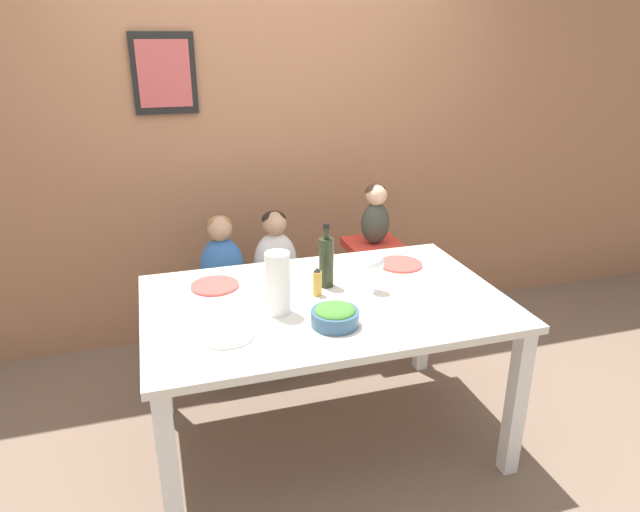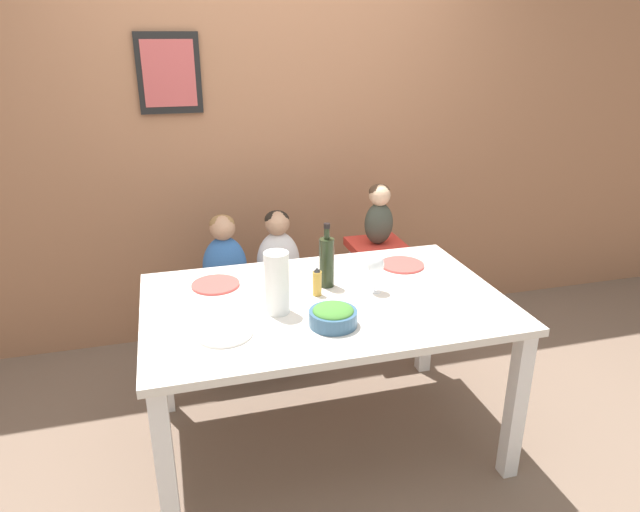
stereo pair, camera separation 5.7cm
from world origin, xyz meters
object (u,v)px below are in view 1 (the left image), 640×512
chair_far_center (277,302)px  person_child_left (222,259)px  paper_towel_roll (278,283)px  wine_glass_near (375,265)px  dinner_plate_front_left (226,335)px  dinner_plate_back_right (400,264)px  dinner_plate_back_left (215,286)px  person_baby_right (376,212)px  wine_bottle (326,261)px  chair_right_highchair (374,267)px  person_child_center (275,254)px  salad_bowl_large (335,315)px  chair_far_left (225,309)px

chair_far_center → person_child_left: size_ratio=0.96×
paper_towel_roll → wine_glass_near: 0.48m
person_child_left → dinner_plate_front_left: person_child_left is taller
chair_far_center → dinner_plate_front_left: 1.15m
chair_far_center → dinner_plate_back_right: 0.85m
dinner_plate_back_left → chair_far_center: bearing=51.7°
person_baby_right → dinner_plate_front_left: (-1.04, -1.00, -0.12)m
chair_far_center → wine_bottle: (0.10, -0.65, 0.51)m
chair_right_highchair → person_baby_right: size_ratio=1.92×
person_child_center → salad_bowl_large: person_child_center is taller
person_baby_right → dinner_plate_back_right: bearing=-97.5°
chair_far_left → salad_bowl_large: salad_bowl_large is taller
person_child_center → wine_glass_near: size_ratio=2.61×
chair_far_center → dinner_plate_front_left: (-0.42, -1.00, 0.38)m
chair_right_highchair → salad_bowl_large: size_ratio=3.53×
chair_far_center → salad_bowl_large: (0.02, -1.04, 0.42)m
person_child_left → wine_bottle: 0.80m
person_child_center → dinner_plate_back_left: size_ratio=2.15×
person_child_center → dinner_plate_back_left: person_child_center is taller
chair_far_left → dinner_plate_back_left: 0.65m
wine_glass_near → dinner_plate_back_right: (0.25, 0.26, -0.13)m
wine_glass_near → salad_bowl_large: (-0.28, -0.26, -0.09)m
dinner_plate_back_left → paper_towel_roll: bearing=-56.3°
person_child_center → paper_towel_roll: bearing=-101.5°
chair_far_center → dinner_plate_front_left: dinner_plate_front_left is taller
salad_bowl_large → dinner_plate_back_left: bearing=129.2°
paper_towel_roll → dinner_plate_front_left: size_ratio=1.21×
salad_bowl_large → dinner_plate_back_right: salad_bowl_large is taller
chair_far_center → person_child_left: person_child_left is taller
chair_right_highchair → wine_bottle: (-0.51, -0.65, 0.35)m
chair_right_highchair → wine_bottle: bearing=-128.1°
chair_far_center → dinner_plate_back_right: bearing=-43.5°
wine_bottle → dinner_plate_front_left: (-0.53, -0.35, -0.12)m
dinner_plate_back_left → person_child_left: bearing=79.3°
paper_towel_roll → salad_bowl_large: size_ratio=1.37×
person_child_left → salad_bowl_large: (0.33, -1.04, 0.11)m
chair_right_highchair → wine_glass_near: bearing=-112.1°
wine_glass_near → paper_towel_roll: bearing=-170.1°
person_baby_right → person_child_left: bearing=-180.0°
person_child_left → wine_bottle: bearing=-57.7°
person_child_left → paper_towel_roll: paper_towel_roll is taller
dinner_plate_front_left → chair_far_center: bearing=67.2°
chair_far_center → chair_right_highchair: 0.64m
paper_towel_roll → person_baby_right: bearing=47.4°
person_child_center → dinner_plate_front_left: size_ratio=2.15×
chair_far_center → person_child_left: (-0.31, 0.00, 0.31)m
salad_bowl_large → dinner_plate_front_left: (-0.44, 0.04, -0.04)m
paper_towel_roll → chair_right_highchair: bearing=47.3°
chair_far_center → paper_towel_roll: paper_towel_roll is taller
person_child_center → salad_bowl_large: size_ratio=2.44×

